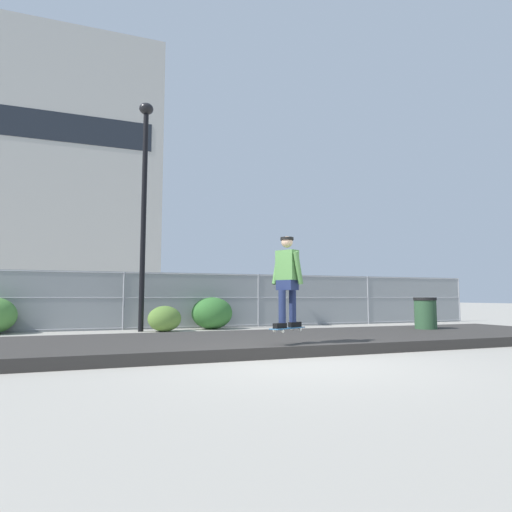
{
  "coord_description": "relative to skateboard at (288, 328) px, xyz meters",
  "views": [
    {
      "loc": [
        -2.97,
        -6.28,
        1.04
      ],
      "look_at": [
        0.44,
        3.16,
        2.01
      ],
      "focal_mm": 29.94,
      "sensor_mm": 36.0,
      "label": 1
    }
  ],
  "objects": [
    {
      "name": "gravel_berm",
      "position": [
        -0.18,
        1.55,
        -0.38
      ],
      "size": [
        16.46,
        3.75,
        0.2
      ],
      "primitive_type": "cube",
      "color": "#33302D",
      "rests_on": "ground_plane"
    },
    {
      "name": "shrub_right",
      "position": [
        0.27,
        6.6,
        0.03
      ],
      "size": [
        1.34,
        1.1,
        1.03
      ],
      "color": "#336B2D",
      "rests_on": "ground_plane"
    },
    {
      "name": "library_building",
      "position": [
        -11.64,
        38.33,
        11.77
      ],
      "size": [
        26.66,
        14.97,
        24.51
      ],
      "color": "#B2AFA8",
      "rests_on": "ground_plane"
    },
    {
      "name": "ground_plane",
      "position": [
        -0.18,
        -0.76,
        -0.48
      ],
      "size": [
        120.0,
        120.0,
        0.0
      ],
      "primitive_type": "plane",
      "color": "#9E998E"
    },
    {
      "name": "shrub_center",
      "position": [
        -1.33,
        6.11,
        -0.1
      ],
      "size": [
        1.0,
        0.82,
        0.77
      ],
      "color": "#567A33",
      "rests_on": "ground_plane"
    },
    {
      "name": "chain_fence",
      "position": [
        -0.18,
        7.26,
        0.45
      ],
      "size": [
        23.0,
        0.06,
        1.85
      ],
      "color": "gray",
      "rests_on": "ground_plane"
    },
    {
      "name": "trash_bin",
      "position": [
        4.95,
        2.13,
        0.04
      ],
      "size": [
        0.59,
        0.59,
        1.03
      ],
      "color": "#2D5133",
      "rests_on": "ground_plane"
    },
    {
      "name": "street_lamp",
      "position": [
        -1.99,
        6.38,
        3.94
      ],
      "size": [
        0.44,
        0.44,
        7.17
      ],
      "color": "black",
      "rests_on": "ground_plane"
    },
    {
      "name": "skater",
      "position": [
        0.0,
        0.0,
        0.94
      ],
      "size": [
        0.68,
        0.62,
        1.65
      ],
      "color": "black",
      "rests_on": "skateboard"
    },
    {
      "name": "parked_car_near",
      "position": [
        -2.26,
        9.86,
        0.35
      ],
      "size": [
        4.43,
        2.01,
        1.66
      ],
      "color": "silver",
      "rests_on": "ground_plane"
    },
    {
      "name": "skateboard",
      "position": [
        0.0,
        0.0,
        0.0
      ],
      "size": [
        0.8,
        0.56,
        0.07
      ],
      "color": "#2D608C"
    }
  ]
}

